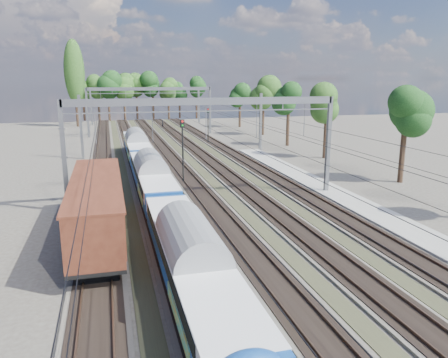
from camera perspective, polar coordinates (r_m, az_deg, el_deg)
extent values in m
cube|color=#47423A|center=(52.08, -15.67, 0.88)|extent=(3.00, 130.00, 0.15)
cube|color=black|center=(52.06, -15.68, 0.98)|extent=(2.50, 130.00, 0.06)
cube|color=#473326|center=(52.06, -16.48, 1.05)|extent=(0.08, 130.00, 0.14)
cube|color=#473326|center=(52.03, -14.90, 1.14)|extent=(0.08, 130.00, 0.14)
cube|color=#47423A|center=(52.19, -10.74, 1.17)|extent=(3.00, 130.00, 0.15)
cube|color=black|center=(52.17, -10.74, 1.27)|extent=(2.50, 130.00, 0.06)
cube|color=#473326|center=(52.11, -11.53, 1.33)|extent=(0.08, 130.00, 0.14)
cube|color=#473326|center=(52.20, -9.96, 1.42)|extent=(0.08, 130.00, 0.14)
cube|color=#47423A|center=(52.68, -5.85, 1.44)|extent=(3.00, 130.00, 0.15)
cube|color=black|center=(52.66, -5.86, 1.54)|extent=(2.50, 130.00, 0.06)
cube|color=#473326|center=(52.54, -6.63, 1.60)|extent=(0.08, 130.00, 0.14)
cube|color=#473326|center=(52.76, -5.09, 1.69)|extent=(0.08, 130.00, 0.14)
cube|color=#47423A|center=(53.55, -1.09, 1.69)|extent=(3.00, 130.00, 0.15)
cube|color=black|center=(53.53, -1.09, 1.79)|extent=(2.50, 130.00, 0.06)
cube|color=#473326|center=(53.35, -1.85, 1.86)|extent=(0.08, 130.00, 0.14)
cube|color=#473326|center=(53.69, -0.35, 1.93)|extent=(0.08, 130.00, 0.14)
cube|color=#47423A|center=(54.78, 3.48, 1.93)|extent=(3.00, 130.00, 0.15)
cube|color=black|center=(54.76, 3.49, 2.02)|extent=(2.50, 130.00, 0.06)
cube|color=#473326|center=(54.52, 2.77, 2.09)|extent=(0.08, 130.00, 0.14)
cube|color=#473326|center=(54.97, 4.20, 2.16)|extent=(0.08, 130.00, 0.14)
cube|color=#342E22|center=(52.10, -13.20, 0.97)|extent=(1.10, 130.00, 0.05)
cube|color=#342E22|center=(52.40, -8.28, 1.25)|extent=(1.10, 130.00, 0.05)
cube|color=#342E22|center=(53.08, -3.45, 1.51)|extent=(1.10, 130.00, 0.05)
cube|color=#342E22|center=(54.13, 1.22, 1.76)|extent=(1.10, 130.00, 0.05)
cube|color=gray|center=(34.42, 21.67, -5.56)|extent=(3.00, 70.00, 0.30)
cube|color=slate|center=(36.68, -20.16, 2.68)|extent=(0.35, 0.35, 9.00)
cube|color=slate|center=(41.40, 13.44, 4.22)|extent=(0.35, 0.35, 9.00)
cube|color=slate|center=(36.93, -2.39, 10.09)|extent=(23.00, 0.35, 0.60)
cube|color=slate|center=(84.30, -17.41, 8.27)|extent=(0.35, 0.35, 9.00)
cube|color=slate|center=(86.45, -1.84, 8.95)|extent=(0.35, 0.35, 9.00)
cube|color=slate|center=(84.41, -9.64, 11.54)|extent=(23.00, 0.35, 0.60)
cube|color=slate|center=(61.43, -18.19, 6.44)|extent=(0.35, 0.35, 8.50)
cube|color=slate|center=(106.25, -16.96, 9.02)|extent=(0.35, 0.35, 8.50)
cube|color=slate|center=(65.09, 4.79, 7.37)|extent=(0.35, 0.35, 8.50)
cube|color=slate|center=(108.41, -3.31, 9.62)|extent=(0.35, 0.35, 8.50)
cylinder|color=black|center=(51.27, -16.04, 6.82)|extent=(0.03, 130.00, 0.03)
cylinder|color=black|center=(51.17, -16.12, 8.04)|extent=(0.03, 130.00, 0.03)
cylinder|color=black|center=(51.38, -10.99, 7.10)|extent=(0.03, 130.00, 0.03)
cylinder|color=black|center=(51.28, -11.04, 8.32)|extent=(0.03, 130.00, 0.03)
cylinder|color=black|center=(51.88, -5.99, 7.32)|extent=(0.03, 130.00, 0.03)
cylinder|color=black|center=(51.78, -6.02, 8.53)|extent=(0.03, 130.00, 0.03)
cylinder|color=black|center=(52.76, -1.12, 7.48)|extent=(0.03, 130.00, 0.03)
cylinder|color=black|center=(52.67, -1.12, 8.67)|extent=(0.03, 130.00, 0.03)
cylinder|color=black|center=(54.00, 3.56, 7.58)|extent=(0.03, 130.00, 0.03)
cylinder|color=black|center=(53.91, 3.58, 8.75)|extent=(0.03, 130.00, 0.03)
cylinder|color=black|center=(118.55, -17.82, 8.69)|extent=(0.56, 0.56, 5.91)
sphere|color=#123312|center=(118.34, -17.98, 10.96)|extent=(4.25, 4.25, 4.25)
cylinder|color=black|center=(116.40, -16.23, 8.88)|extent=(0.56, 0.56, 6.57)
sphere|color=#123312|center=(116.19, -16.40, 11.47)|extent=(4.02, 4.02, 4.02)
cylinder|color=black|center=(119.81, -14.25, 9.24)|extent=(0.56, 0.56, 7.16)
sphere|color=#123312|center=(119.61, -14.40, 11.98)|extent=(4.02, 4.02, 4.02)
cylinder|color=black|center=(120.16, -12.92, 9.29)|extent=(0.56, 0.56, 7.03)
sphere|color=#123312|center=(119.97, -13.06, 11.97)|extent=(4.24, 4.24, 4.24)
cylinder|color=black|center=(118.46, -10.77, 9.29)|extent=(0.56, 0.56, 6.79)
sphere|color=#123312|center=(118.26, -10.88, 11.91)|extent=(4.73, 4.73, 4.73)
cylinder|color=black|center=(119.18, -9.09, 9.32)|extent=(0.56, 0.56, 6.57)
sphere|color=#123312|center=(118.97, -9.18, 11.84)|extent=(4.69, 4.69, 4.69)
cylinder|color=black|center=(117.90, -7.11, 9.43)|extent=(0.56, 0.56, 6.95)
sphere|color=#123312|center=(117.70, -7.19, 12.13)|extent=(3.99, 3.99, 3.99)
cylinder|color=black|center=(117.74, -5.89, 9.45)|extent=(0.56, 0.56, 6.92)
sphere|color=#123312|center=(117.54, -5.95, 12.15)|extent=(5.43, 5.43, 5.43)
cylinder|color=black|center=(120.75, -4.40, 9.44)|extent=(0.56, 0.56, 6.40)
sphere|color=#123312|center=(120.55, -4.44, 11.87)|extent=(3.86, 3.86, 3.86)
cylinder|color=black|center=(47.16, 22.55, 2.51)|extent=(0.56, 0.56, 5.58)
sphere|color=#123312|center=(46.64, 23.02, 7.90)|extent=(3.90, 3.90, 3.90)
cylinder|color=black|center=(60.58, 14.44, 5.57)|extent=(0.56, 0.56, 6.34)
sphere|color=#123312|center=(60.17, 14.72, 10.35)|extent=(4.23, 4.23, 4.23)
cylinder|color=black|center=(70.37, 8.67, 6.77)|extent=(0.56, 0.56, 6.25)
sphere|color=#123312|center=(70.02, 8.81, 10.84)|extent=(3.93, 3.93, 3.93)
cylinder|color=black|center=(84.66, 5.26, 8.14)|extent=(0.56, 0.56, 6.99)
sphere|color=#123312|center=(84.38, 5.34, 11.92)|extent=(3.33, 3.33, 3.33)
cylinder|color=black|center=(97.20, 2.64, 8.72)|extent=(0.56, 0.56, 6.73)
sphere|color=#123312|center=(96.95, 2.68, 11.89)|extent=(3.97, 3.97, 3.97)
cylinder|color=black|center=(104.24, -18.81, 10.90)|extent=(0.70, 0.70, 16.00)
ellipsoid|color=#204918|center=(104.22, -18.97, 13.09)|extent=(4.40, 4.40, 14.08)
cube|color=black|center=(28.03, -6.78, -8.10)|extent=(1.86, 2.80, 0.75)
cube|color=navy|center=(21.53, -4.33, -10.71)|extent=(2.61, 18.64, 1.77)
cube|color=silver|center=(21.35, -4.35, -9.57)|extent=(2.68, 17.90, 0.89)
cube|color=black|center=(21.61, -0.78, -9.24)|extent=(0.04, 15.85, 0.65)
cube|color=#E5A20C|center=(18.15, -1.80, -17.13)|extent=(2.70, 5.22, 0.65)
cylinder|color=gray|center=(21.19, -4.37, -8.52)|extent=(2.65, 18.64, 2.65)
cube|color=black|center=(33.84, -8.29, -4.42)|extent=(1.86, 2.80, 0.75)
cube|color=black|center=(46.41, -10.20, 0.28)|extent=(1.86, 2.80, 0.75)
cube|color=navy|center=(39.76, -9.47, 0.25)|extent=(2.61, 18.64, 1.77)
cube|color=silver|center=(39.66, -9.50, 0.90)|extent=(2.68, 17.90, 0.89)
cube|color=black|center=(39.80, -7.56, 1.01)|extent=(0.04, 15.85, 0.65)
cube|color=#E5A20C|center=(35.90, -8.80, -1.87)|extent=(2.70, 5.22, 0.65)
cylinder|color=gray|center=(39.58, -9.52, 1.50)|extent=(2.65, 18.64, 2.65)
cube|color=black|center=(52.46, -10.79, 1.71)|extent=(1.86, 2.80, 0.75)
cube|color=black|center=(65.29, -11.66, 3.86)|extent=(1.86, 2.80, 0.75)
cube|color=navy|center=(58.64, -11.33, 4.25)|extent=(2.61, 18.64, 1.77)
cube|color=silver|center=(58.57, -11.35, 4.70)|extent=(2.68, 17.90, 0.89)
cube|color=black|center=(58.67, -10.03, 4.77)|extent=(0.04, 15.85, 0.65)
cube|color=#E5A20C|center=(54.67, -11.02, 3.15)|extent=(2.70, 5.22, 0.65)
cylinder|color=gray|center=(58.52, -11.37, 5.11)|extent=(2.65, 18.64, 2.65)
cube|color=black|center=(25.31, -16.19, -10.83)|extent=(2.22, 2.88, 0.78)
cube|color=black|center=(35.55, -15.91, -3.87)|extent=(2.22, 2.88, 0.78)
cube|color=black|center=(30.21, -16.08, -5.87)|extent=(2.99, 15.52, 0.22)
cube|color=#431C12|center=(29.76, -16.27, -3.04)|extent=(2.99, 15.52, 2.88)
cube|color=#431C12|center=(29.40, -16.45, -0.23)|extent=(3.21, 15.52, 0.13)
imported|color=black|center=(97.36, -8.01, 7.14)|extent=(0.51, 0.69, 1.74)
cylinder|color=black|center=(44.75, -5.39, 3.04)|extent=(0.16, 0.16, 5.75)
cube|color=black|center=(44.31, -5.48, 7.22)|extent=(0.43, 0.31, 0.80)
sphere|color=red|center=(44.14, -5.45, 7.50)|extent=(0.18, 0.18, 0.18)
sphere|color=#0C9919|center=(44.18, -5.44, 6.98)|extent=(0.18, 0.18, 0.18)
cylinder|color=black|center=(72.68, -2.09, 6.64)|extent=(0.14, 0.14, 5.09)
cube|color=black|center=(72.42, -2.11, 8.92)|extent=(0.37, 0.25, 0.71)
sphere|color=red|center=(72.27, -2.09, 9.08)|extent=(0.16, 0.16, 0.16)
sphere|color=#0C9919|center=(72.30, -2.09, 8.79)|extent=(0.16, 0.16, 0.16)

